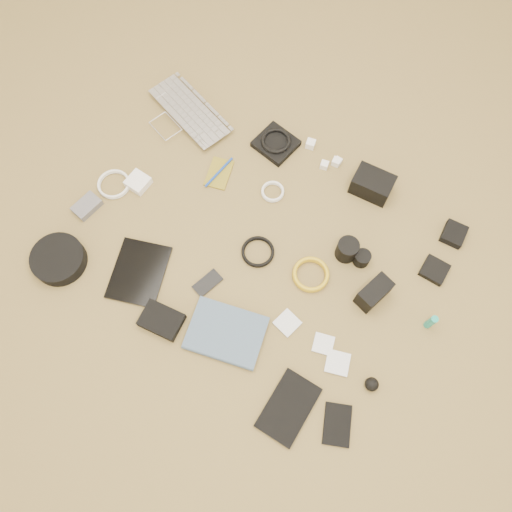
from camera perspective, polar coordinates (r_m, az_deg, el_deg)
The scene contains 33 objects.
laptop at distance 2.11m, azimuth -8.73°, elevation 15.24°, with size 0.38×0.26×0.03m, color silver.
headphone_pouch at distance 2.02m, azimuth 2.28°, elevation 12.70°, with size 0.15×0.14×0.03m, color black.
headphones at distance 2.01m, azimuth 2.30°, elevation 13.03°, with size 0.12×0.12×0.01m, color black.
charger_a at distance 2.03m, azimuth 6.25°, elevation 12.61°, with size 0.03×0.03×0.03m, color white.
charger_b at distance 1.98m, azimuth 7.82°, elevation 10.27°, with size 0.03×0.03×0.03m, color white.
charger_c at distance 2.00m, azimuth 9.32°, elevation 10.62°, with size 0.03×0.03×0.03m, color white.
charger_d at distance 2.00m, azimuth 9.15°, elevation 10.57°, with size 0.03×0.03×0.03m, color white.
dslr_camera at distance 1.94m, azimuth 13.14°, elevation 7.98°, with size 0.15×0.10×0.08m, color black.
lens_pouch at distance 1.97m, azimuth 21.67°, elevation 2.35°, with size 0.08×0.09×0.03m, color black.
notebook_olive at distance 1.96m, azimuth -4.25°, elevation 9.41°, with size 0.08×0.13×0.01m, color olive.
pen_blue at distance 1.96m, azimuth -4.27°, elevation 9.53°, with size 0.01×0.01×0.16m, color #143AA3.
cable_white_a at distance 1.92m, azimuth 1.91°, elevation 7.29°, with size 0.09×0.09×0.01m, color white.
lens_a at distance 1.80m, azimuth 10.36°, elevation 0.73°, with size 0.08×0.08×0.08m, color black.
lens_b at distance 1.82m, azimuth 12.00°, elevation -0.25°, with size 0.06×0.06×0.05m, color black.
card_reader at distance 1.89m, azimuth 19.72°, elevation -1.53°, with size 0.09×0.09×0.02m, color black.
power_brick at distance 1.98m, azimuth -13.32°, elevation 8.21°, with size 0.08×0.08×0.03m, color white.
cable_white_b at distance 2.01m, azimuth -15.90°, elevation 7.82°, with size 0.12×0.12×0.01m, color white.
cable_black at distance 1.81m, azimuth 0.21°, elevation 0.43°, with size 0.12×0.12×0.01m, color black.
cable_yellow at distance 1.79m, azimuth 6.25°, elevation -2.19°, with size 0.13×0.13×0.01m, color gold.
flash at distance 1.76m, azimuth 13.32°, elevation -4.12°, with size 0.07×0.12×0.09m, color black.
lens_cleaner at distance 1.79m, azimuth 19.36°, elevation -7.13°, with size 0.02×0.02×0.09m, color teal.
battery_charger at distance 1.98m, azimuth -18.76°, elevation 5.42°, with size 0.07×0.10×0.03m, color #5C5B61.
tablet at distance 1.83m, azimuth -13.23°, elevation -1.81°, with size 0.18×0.24×0.01m, color black.
phone at distance 1.78m, azimuth -5.56°, elevation -3.09°, with size 0.05×0.10×0.01m, color black.
filter_case_left at distance 1.73m, azimuth 3.60°, elevation -7.64°, with size 0.07×0.07×0.01m, color silver.
filter_case_mid at distance 1.73m, azimuth 7.70°, elevation -9.95°, with size 0.07×0.07×0.01m, color silver.
filter_case_right at distance 1.72m, azimuth 9.30°, elevation -11.96°, with size 0.08×0.08×0.01m, color silver.
air_blower at distance 1.72m, azimuth 13.09°, elevation -14.09°, with size 0.05×0.05×0.05m, color black.
headphone_case at distance 1.91m, azimuth -21.62°, elevation -0.36°, with size 0.19×0.19×0.05m, color black.
drive_case at distance 1.75m, azimuth -10.74°, elevation -7.22°, with size 0.14×0.10×0.03m, color black.
paperback at distance 1.70m, azimuth -4.50°, elevation -11.73°, with size 0.19×0.25×0.03m, color #435972.
notebook_black_a at distance 1.69m, azimuth 3.73°, elevation -16.89°, with size 0.13×0.22×0.02m, color black.
notebook_black_b at distance 1.70m, azimuth 9.26°, elevation -18.48°, with size 0.09×0.13×0.01m, color black.
Camera 1 is at (0.36, -0.59, 1.68)m, focal length 35.00 mm.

